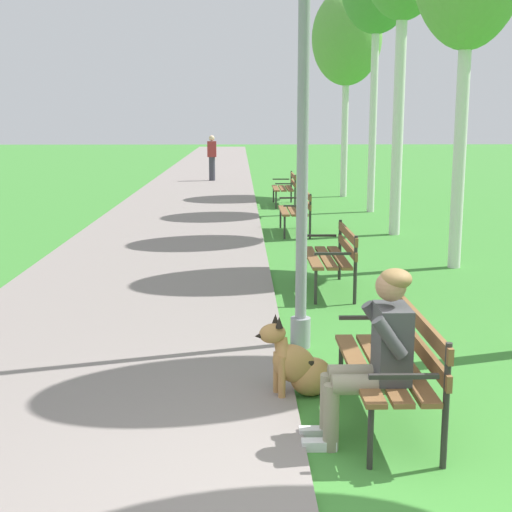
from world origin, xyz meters
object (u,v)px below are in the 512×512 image
park_bench_mid (333,253)px  person_seated_on_near_bench (376,350)px  park_bench_furthest (286,186)px  pedestrian_distant (212,158)px  birch_tree_sixth (347,39)px  park_bench_near (395,359)px  lamp_post_near (303,112)px  park_bench_far (298,208)px  dog_shepherd (300,366)px

park_bench_mid → person_seated_on_near_bench: 4.55m
park_bench_furthest → pedestrian_distant: size_ratio=0.91×
birch_tree_sixth → park_bench_near: bearing=-96.8°
park_bench_mid → lamp_post_near: lamp_post_near is taller
park_bench_mid → birch_tree_sixth: (1.80, 11.71, 3.93)m
pedestrian_distant → park_bench_far: bearing=-79.9°
dog_shepherd → lamp_post_near: lamp_post_near is taller
pedestrian_distant → birch_tree_sixth: bearing=-52.1°
park_bench_near → person_seated_on_near_bench: person_seated_on_near_bench is taller
park_bench_furthest → birch_tree_sixth: size_ratio=0.26×
park_bench_near → person_seated_on_near_bench: bearing=-123.9°
dog_shepherd → birch_tree_sixth: 16.14m
park_bench_near → park_bench_furthest: bearing=89.7°
dog_shepherd → lamp_post_near: (0.12, 1.31, 2.04)m
lamp_post_near → pedestrian_distant: size_ratio=2.69×
park_bench_furthest → lamp_post_near: size_ratio=0.34×
park_bench_mid → park_bench_far: same height
park_bench_far → birch_tree_sixth: bearing=74.6°
park_bench_far → pedestrian_distant: bearing=100.1°
dog_shepherd → lamp_post_near: bearing=84.9°
birch_tree_sixth → pedestrian_distant: size_ratio=3.51×
lamp_post_near → birch_tree_sixth: bearing=80.2°
park_bench_near → park_bench_mid: same height
park_bench_near → lamp_post_near: 2.64m
park_bench_mid → birch_tree_sixth: 12.48m
park_bench_mid → park_bench_far: (-0.08, 4.88, 0.00)m
park_bench_mid → dog_shepherd: 3.76m
park_bench_furthest → lamp_post_near: (-0.62, -11.91, 1.78)m
park_bench_far → birch_tree_sixth: birch_tree_sixth is taller
park_bench_mid → dog_shepherd: size_ratio=1.84×
park_bench_far → person_seated_on_near_bench: bearing=-91.3°
person_seated_on_near_bench → park_bench_near: bearing=56.1°
park_bench_far → lamp_post_near: lamp_post_near is taller
dog_shepherd → pedestrian_distant: 20.59m
park_bench_mid → birch_tree_sixth: bearing=81.3°
park_bench_near → pedestrian_distant: 21.19m
park_bench_furthest → birch_tree_sixth: 4.83m
park_bench_near → park_bench_far: size_ratio=1.00×
park_bench_near → park_bench_furthest: (0.08, 13.78, 0.00)m
park_bench_mid → park_bench_furthest: (-0.01, 9.54, 0.00)m
park_bench_far → park_bench_furthest: same height
person_seated_on_near_bench → dog_shepherd: 1.06m
person_seated_on_near_bench → lamp_post_near: lamp_post_near is taller
park_bench_near → park_bench_mid: (0.09, 4.23, 0.00)m
park_bench_near → pedestrian_distant: (-2.12, 21.08, 0.33)m
park_bench_mid → birch_tree_sixth: birch_tree_sixth is taller
park_bench_furthest → dog_shepherd: size_ratio=1.84×
park_bench_far → pedestrian_distant: (-2.13, 11.97, 0.33)m
park_bench_near → lamp_post_near: (-0.54, 1.87, 1.78)m
park_bench_far → lamp_post_near: 7.48m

